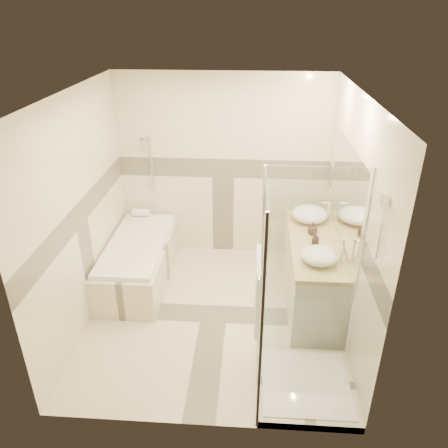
# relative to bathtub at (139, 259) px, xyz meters

# --- Properties ---
(room) EXTENTS (2.82, 3.02, 2.52)m
(room) POSITION_rel_bathtub_xyz_m (1.08, -0.64, 0.95)
(room) COLOR beige
(room) RESTS_ON ground
(bathtub) EXTENTS (0.75, 1.70, 0.56)m
(bathtub) POSITION_rel_bathtub_xyz_m (0.00, 0.00, 0.00)
(bathtub) COLOR beige
(bathtub) RESTS_ON ground
(vanity) EXTENTS (0.58, 1.62, 0.85)m
(vanity) POSITION_rel_bathtub_xyz_m (2.15, -0.35, 0.12)
(vanity) COLOR silver
(vanity) RESTS_ON ground
(shower_enclosure) EXTENTS (0.96, 0.93, 2.04)m
(shower_enclosure) POSITION_rel_bathtub_xyz_m (1.86, -1.62, 0.20)
(shower_enclosure) COLOR beige
(shower_enclosure) RESTS_ON ground
(vessel_sink_near) EXTENTS (0.44, 0.44, 0.18)m
(vessel_sink_near) POSITION_rel_bathtub_xyz_m (2.13, 0.16, 0.63)
(vessel_sink_near) COLOR white
(vessel_sink_near) RESTS_ON vanity
(vessel_sink_far) EXTENTS (0.38, 0.38, 0.15)m
(vessel_sink_far) POSITION_rel_bathtub_xyz_m (2.13, -0.80, 0.62)
(vessel_sink_far) COLOR white
(vessel_sink_far) RESTS_ON vanity
(faucet_near) EXTENTS (0.11, 0.03, 0.26)m
(faucet_near) POSITION_rel_bathtub_xyz_m (2.35, 0.16, 0.70)
(faucet_near) COLOR silver
(faucet_near) RESTS_ON vanity
(faucet_far) EXTENTS (0.11, 0.03, 0.28)m
(faucet_far) POSITION_rel_bathtub_xyz_m (2.35, -0.80, 0.70)
(faucet_far) COLOR silver
(faucet_far) RESTS_ON vanity
(amenity_bottle_a) EXTENTS (0.09, 0.09, 0.16)m
(amenity_bottle_a) POSITION_rel_bathtub_xyz_m (2.13, -0.48, 0.62)
(amenity_bottle_a) COLOR black
(amenity_bottle_a) RESTS_ON vanity
(amenity_bottle_b) EXTENTS (0.15, 0.15, 0.15)m
(amenity_bottle_b) POSITION_rel_bathtub_xyz_m (2.13, -0.20, 0.62)
(amenity_bottle_b) COLOR black
(amenity_bottle_b) RESTS_ON vanity
(folded_towels) EXTENTS (0.15, 0.25, 0.08)m
(folded_towels) POSITION_rel_bathtub_xyz_m (2.13, 0.27, 0.58)
(folded_towels) COLOR white
(folded_towels) RESTS_ON vanity
(rolled_towel) EXTENTS (0.24, 0.11, 0.11)m
(rolled_towel) POSITION_rel_bathtub_xyz_m (-0.12, 0.73, 0.31)
(rolled_towel) COLOR white
(rolled_towel) RESTS_ON bathtub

